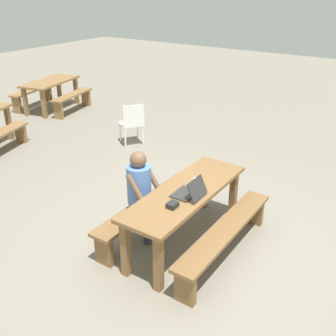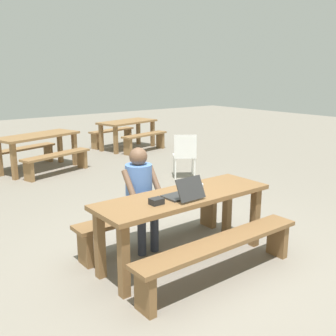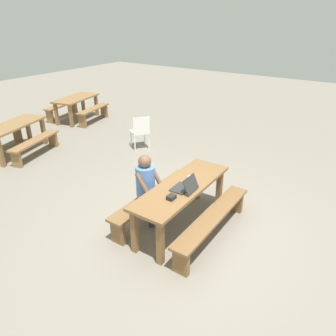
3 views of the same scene
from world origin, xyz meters
name	(u,v)px [view 1 (image 1 of 3)]	position (x,y,z in m)	size (l,w,h in m)	color
ground_plane	(185,242)	(0.00, 0.00, 0.00)	(30.00, 30.00, 0.00)	gray
picnic_table_front	(186,199)	(0.00, 0.00, 0.65)	(2.06, 0.66, 0.78)	brown
bench_near	(225,234)	(0.00, -0.57, 0.34)	(2.05, 0.30, 0.44)	brown
bench_far	(150,207)	(0.00, 0.57, 0.34)	(2.05, 0.30, 0.44)	brown
laptop	(190,192)	(-0.10, -0.11, 0.84)	(0.34, 0.36, 0.24)	#2D2D2D
small_pouch	(172,205)	(-0.44, -0.09, 0.81)	(0.13, 0.11, 0.06)	black
coffee_mug	(196,182)	(0.20, -0.03, 0.82)	(0.08, 0.08, 0.09)	white
person_seated	(141,189)	(-0.21, 0.54, 0.72)	(0.42, 0.41, 1.23)	#333847
plastic_chair	(132,123)	(2.31, 2.72, 0.48)	(0.61, 0.61, 0.89)	white
picnic_table_rear	(51,86)	(3.09, 6.06, 0.64)	(1.74, 1.09, 0.77)	olive
bench_rear_south	(72,99)	(3.23, 5.44, 0.34)	(1.49, 0.60, 0.47)	olive
bench_rear_north	(32,94)	(2.96, 6.68, 0.34)	(1.49, 0.60, 0.47)	olive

